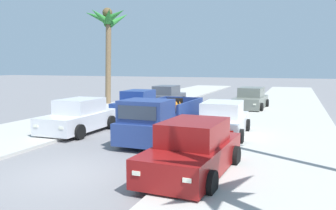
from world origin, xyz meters
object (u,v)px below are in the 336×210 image
Objects in this scene: car_left_far at (223,121)px; car_right_mid at (193,150)px; pickup_truck at (162,121)px; car_right_near at (167,97)px; car_left_near at (251,99)px; car_right_far at (138,104)px; car_left_mid at (79,117)px; palm_tree_left_mid at (108,27)px.

car_right_mid is at bearing -87.17° from car_left_far.
pickup_truck is 12.13m from car_right_near.
car_left_near is 8.10m from car_right_far.
car_left_far is 7.77m from car_right_far.
pickup_truck is 4.16m from car_left_mid.
car_right_mid is 5.38m from car_left_far.
pickup_truck is 1.22× the size of car_left_far.
car_right_far is at bearing -88.98° from car_right_near.
car_right_near is 11.13m from car_left_mid.
car_left_mid and car_left_far have the same top height.
pickup_truck is at bearing -100.73° from car_left_near.
car_left_near is 1.01× the size of car_left_far.
car_right_near is at bearing 89.61° from car_left_mid.
car_right_mid is (0.31, -15.36, 0.00)m from car_left_near.
car_right_near and car_right_mid have the same top height.
palm_tree_left_mid is (-8.68, 10.81, 5.16)m from pickup_truck.
pickup_truck reaches higher than car_left_far.
car_left_far is at bearing -89.77° from car_left_near.
car_left_mid is at bearing 175.88° from pickup_truck.
palm_tree_left_mid is (-4.70, 4.64, 5.26)m from car_right_far.
car_right_mid is 1.00× the size of car_right_far.
car_right_mid is 0.58× the size of palm_tree_left_mid.
car_right_far is (-3.98, 6.16, -0.10)m from pickup_truck.
pickup_truck is 1.23× the size of car_left_mid.
car_left_near is at bearing 90.23° from car_left_far.
car_right_near is at bearing 122.19° from car_left_far.
car_left_mid is at bearing -119.54° from car_left_near.
pickup_truck reaches higher than car_right_far.
pickup_truck is 1.23× the size of car_right_near.
car_left_far is at bearing 10.29° from car_left_mid.
car_left_mid is 0.99× the size of car_right_far.
palm_tree_left_mid is at bearing 139.32° from car_left_far.
car_left_near and car_left_far have the same top height.
car_right_mid is 11.97m from car_right_far.
pickup_truck is 1.21× the size of car_left_near.
car_right_mid is (6.54, -15.35, 0.00)m from car_right_near.
pickup_truck is at bearing 122.25° from car_right_mid.
car_right_near is (-6.24, -0.01, 0.00)m from car_left_near.
palm_tree_left_mid reaches higher than car_left_far.
car_right_far is at bearing -139.35° from car_left_near.
car_left_mid and car_right_far have the same top height.
car_left_near and car_right_near have the same top height.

